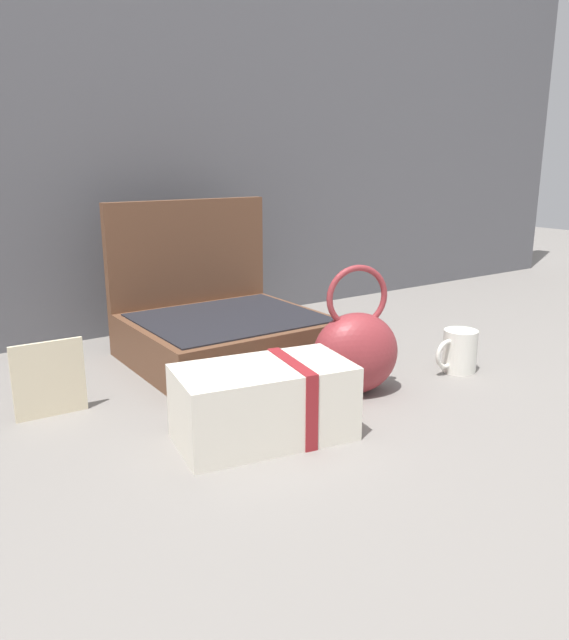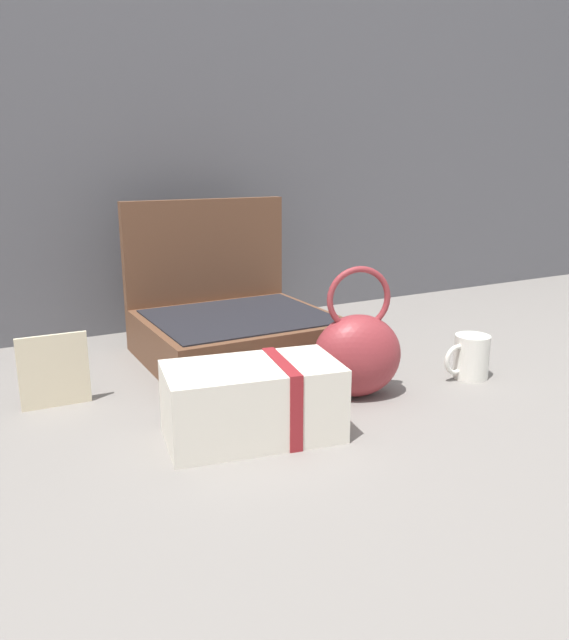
# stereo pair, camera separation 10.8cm
# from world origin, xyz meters

# --- Properties ---
(ground_plane) EXTENTS (6.00, 6.00, 0.00)m
(ground_plane) POSITION_xyz_m (0.00, 0.00, 0.00)
(ground_plane) COLOR slate
(back_wall) EXTENTS (3.20, 0.06, 1.40)m
(back_wall) POSITION_xyz_m (0.00, 0.58, 0.70)
(back_wall) COLOR #56565B
(back_wall) RESTS_ON ground_plane
(open_suitcase) EXTENTS (0.39, 0.36, 0.33)m
(open_suitcase) POSITION_xyz_m (0.03, 0.25, 0.07)
(open_suitcase) COLOR brown
(open_suitcase) RESTS_ON ground_plane
(teal_pouch_handbag) EXTENTS (0.19, 0.15, 0.24)m
(teal_pouch_handbag) POSITION_xyz_m (0.13, -0.08, 0.08)
(teal_pouch_handbag) COLOR maroon
(teal_pouch_handbag) RESTS_ON ground_plane
(cream_toiletry_bag) EXTENTS (0.29, 0.19, 0.12)m
(cream_toiletry_bag) POSITION_xyz_m (-0.10, -0.14, 0.06)
(cream_toiletry_bag) COLOR silver
(cream_toiletry_bag) RESTS_ON ground_plane
(coffee_mug) EXTENTS (0.10, 0.07, 0.09)m
(coffee_mug) POSITION_xyz_m (0.39, -0.11, 0.04)
(coffee_mug) COLOR silver
(coffee_mug) RESTS_ON ground_plane
(info_card_left) EXTENTS (0.12, 0.01, 0.13)m
(info_card_left) POSITION_xyz_m (-0.36, 0.13, 0.07)
(info_card_left) COLOR beige
(info_card_left) RESTS_ON ground_plane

